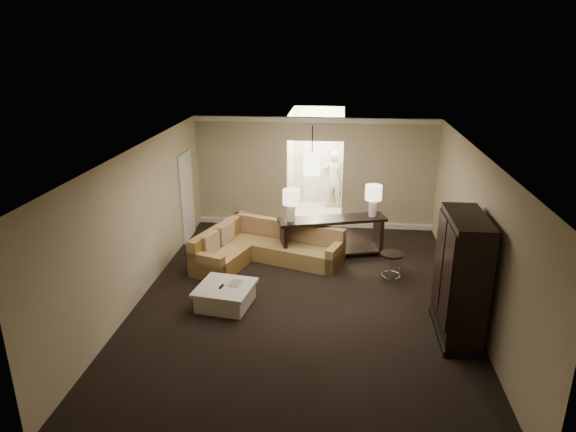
# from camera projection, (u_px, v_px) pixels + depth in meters

# --- Properties ---
(ground) EXTENTS (8.00, 8.00, 0.00)m
(ground) POSITION_uv_depth(u_px,v_px,m) (302.00, 299.00, 9.60)
(ground) COLOR black
(ground) RESTS_ON ground
(wall_back) EXTENTS (6.00, 0.04, 2.80)m
(wall_back) POSITION_uv_depth(u_px,v_px,m) (315.00, 173.00, 12.90)
(wall_back) COLOR #BCA88E
(wall_back) RESTS_ON ground
(wall_front) EXTENTS (6.00, 0.04, 2.80)m
(wall_front) POSITION_uv_depth(u_px,v_px,m) (273.00, 363.00, 5.39)
(wall_front) COLOR #BCA88E
(wall_front) RESTS_ON ground
(wall_left) EXTENTS (0.04, 8.00, 2.80)m
(wall_left) POSITION_uv_depth(u_px,v_px,m) (140.00, 223.00, 9.43)
(wall_left) COLOR #BCA88E
(wall_left) RESTS_ON ground
(wall_right) EXTENTS (0.04, 8.00, 2.80)m
(wall_right) POSITION_uv_depth(u_px,v_px,m) (476.00, 235.00, 8.85)
(wall_right) COLOR #BCA88E
(wall_right) RESTS_ON ground
(ceiling) EXTENTS (6.00, 8.00, 0.02)m
(ceiling) POSITION_uv_depth(u_px,v_px,m) (303.00, 151.00, 8.68)
(ceiling) COLOR white
(ceiling) RESTS_ON wall_back
(crown_molding) EXTENTS (6.00, 0.10, 0.12)m
(crown_molding) POSITION_uv_depth(u_px,v_px,m) (316.00, 120.00, 12.41)
(crown_molding) COLOR white
(crown_molding) RESTS_ON wall_back
(baseboard) EXTENTS (6.00, 0.10, 0.12)m
(baseboard) POSITION_uv_depth(u_px,v_px,m) (314.00, 223.00, 13.29)
(baseboard) COLOR white
(baseboard) RESTS_ON ground
(side_door) EXTENTS (0.05, 0.90, 2.10)m
(side_door) POSITION_uv_depth(u_px,v_px,m) (187.00, 196.00, 12.17)
(side_door) COLOR white
(side_door) RESTS_ON ground
(foyer) EXTENTS (1.44, 2.02, 2.80)m
(foyer) POSITION_uv_depth(u_px,v_px,m) (317.00, 164.00, 14.19)
(foyer) COLOR white
(foyer) RESTS_ON ground
(sectional_sofa) EXTENTS (3.19, 2.28, 0.80)m
(sectional_sofa) POSITION_uv_depth(u_px,v_px,m) (263.00, 248.00, 11.10)
(sectional_sofa) COLOR brown
(sectional_sofa) RESTS_ON ground
(coffee_table) EXTENTS (1.11, 1.11, 0.41)m
(coffee_table) POSITION_uv_depth(u_px,v_px,m) (225.00, 295.00, 9.31)
(coffee_table) COLOR silver
(coffee_table) RESTS_ON ground
(console_table) EXTENTS (2.41, 1.17, 0.91)m
(console_table) POSITION_uv_depth(u_px,v_px,m) (332.00, 234.00, 11.25)
(console_table) COLOR black
(console_table) RESTS_ON ground
(armoire) EXTENTS (0.61, 1.43, 2.06)m
(armoire) POSITION_uv_depth(u_px,v_px,m) (460.00, 280.00, 8.15)
(armoire) COLOR black
(armoire) RESTS_ON ground
(drink_table) EXTENTS (0.47, 0.47, 0.58)m
(drink_table) POSITION_uv_depth(u_px,v_px,m) (392.00, 261.00, 10.22)
(drink_table) COLOR black
(drink_table) RESTS_ON ground
(table_lamp_left) EXTENTS (0.36, 0.36, 0.70)m
(table_lamp_left) POSITION_uv_depth(u_px,v_px,m) (291.00, 200.00, 10.83)
(table_lamp_left) COLOR white
(table_lamp_left) RESTS_ON console_table
(table_lamp_right) EXTENTS (0.36, 0.36, 0.70)m
(table_lamp_right) POSITION_uv_depth(u_px,v_px,m) (373.00, 196.00, 11.13)
(table_lamp_right) COLOR white
(table_lamp_right) RESTS_ON console_table
(pendant_light) EXTENTS (0.38, 0.38, 1.09)m
(pendant_light) POSITION_uv_depth(u_px,v_px,m) (312.00, 163.00, 11.49)
(pendant_light) COLOR black
(pendant_light) RESTS_ON ceiling
(person) EXTENTS (0.68, 0.47, 1.81)m
(person) POSITION_uv_depth(u_px,v_px,m) (333.00, 176.00, 14.52)
(person) COLOR beige
(person) RESTS_ON ground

